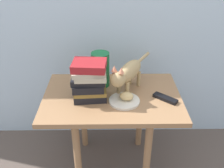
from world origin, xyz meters
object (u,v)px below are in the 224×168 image
at_px(plate, 124,101).
at_px(cat, 127,73).
at_px(book_stack, 89,81).
at_px(green_vase, 100,69).
at_px(tv_remote, 165,98).
at_px(side_table, 112,107).
at_px(bread_roll, 127,96).

bearing_deg(plate, cat, 79.06).
bearing_deg(cat, book_stack, -161.40).
distance_m(cat, green_vase, 0.19).
bearing_deg(green_vase, cat, -28.51).
xyz_separation_m(cat, tv_remote, (0.22, -0.09, -0.12)).
bearing_deg(side_table, tv_remote, -9.49).
relative_size(book_stack, tv_remote, 1.64).
distance_m(bread_roll, tv_remote, 0.24).
bearing_deg(bread_roll, side_table, 139.67).
xyz_separation_m(bread_roll, green_vase, (-0.16, 0.20, 0.07)).
distance_m(plate, cat, 0.17).
xyz_separation_m(side_table, green_vase, (-0.07, 0.13, 0.20)).
distance_m(side_table, cat, 0.24).
height_order(side_table, plate, plate).
xyz_separation_m(plate, bread_roll, (0.01, 0.00, 0.03)).
relative_size(cat, book_stack, 1.73).
bearing_deg(book_stack, bread_roll, -9.52).
bearing_deg(side_table, bread_roll, -40.33).
distance_m(side_table, plate, 0.14).
height_order(side_table, cat, cat).
relative_size(book_stack, green_vase, 1.10).
xyz_separation_m(bread_roll, tv_remote, (0.23, 0.02, -0.03)).
bearing_deg(green_vase, book_stack, -110.05).
xyz_separation_m(plate, book_stack, (-0.20, 0.04, 0.12)).
distance_m(bread_roll, green_vase, 0.27).
distance_m(plate, bread_roll, 0.03).
relative_size(plate, cat, 0.43).
distance_m(cat, book_stack, 0.24).
relative_size(side_table, green_vase, 3.74).
xyz_separation_m(cat, book_stack, (-0.23, -0.08, -0.01)).
distance_m(side_table, tv_remote, 0.33).
xyz_separation_m(plate, cat, (0.02, 0.11, 0.13)).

